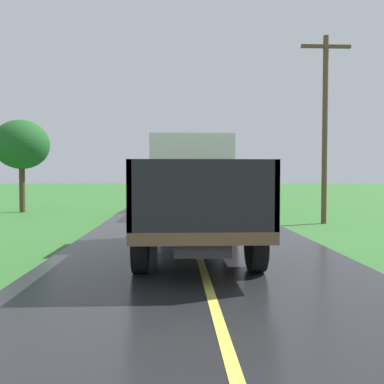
# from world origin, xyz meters

# --- Properties ---
(banana_truck_near) EXTENTS (2.38, 5.82, 2.80)m
(banana_truck_near) POSITION_xyz_m (-0.08, 11.04, 1.47)
(banana_truck_near) COLOR #2D2D30
(banana_truck_near) RESTS_ON road_surface
(banana_truck_far) EXTENTS (2.38, 5.81, 2.80)m
(banana_truck_far) POSITION_xyz_m (0.03, 20.85, 1.46)
(banana_truck_far) COLOR #2D2D30
(banana_truck_far) RESTS_ON road_surface
(utility_pole_roadside) EXTENTS (1.90, 0.20, 7.13)m
(utility_pole_roadside) POSITION_xyz_m (5.20, 16.59, 3.84)
(utility_pole_roadside) COLOR brown
(utility_pole_roadside) RESTS_ON ground
(roadside_tree_near_left) EXTENTS (2.73, 2.73, 4.63)m
(roadside_tree_near_left) POSITION_xyz_m (-8.20, 22.03, 3.38)
(roadside_tree_near_left) COLOR #4C3823
(roadside_tree_near_left) RESTS_ON ground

